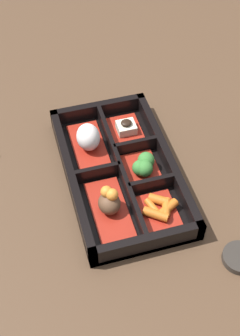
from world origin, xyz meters
name	(u,v)px	position (x,y,z in m)	size (l,w,h in m)	color
ground_plane	(120,177)	(0.00, 0.00, 0.00)	(3.00, 3.00, 0.00)	#4C3523
bento_base	(120,175)	(0.00, 0.00, 0.01)	(0.33, 0.19, 0.01)	black
bento_rim	(121,170)	(0.00, 0.00, 0.02)	(0.33, 0.19, 0.04)	black
bowl_stew	(109,204)	(-0.07, 0.04, 0.03)	(0.13, 0.06, 0.05)	maroon
bowl_rice	(88,140)	(0.08, 0.04, 0.03)	(0.13, 0.06, 0.06)	maroon
bowl_carrots	(160,209)	(-0.10, -0.04, 0.02)	(0.08, 0.07, 0.02)	maroon
bowl_greens	(144,166)	(-0.01, -0.04, 0.03)	(0.07, 0.06, 0.04)	maroon
bowl_tofu	(126,129)	(0.10, -0.04, 0.02)	(0.09, 0.06, 0.03)	maroon
sauce_dish	(240,257)	(-0.22, -0.14, 0.01)	(0.06, 0.06, 0.01)	#2D2823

